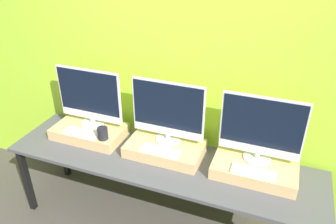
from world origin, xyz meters
TOP-DOWN VIEW (x-y plane):
  - wall_back at (0.00, 0.72)m, footprint 8.00×0.04m
  - workbench at (0.00, 0.33)m, footprint 2.54×0.65m
  - wooden_riser_left at (-0.72, 0.41)m, footprint 0.61×0.36m
  - monitor_left at (-0.72, 0.48)m, footprint 0.59×0.21m
  - keyboard_left at (-0.72, 0.30)m, footprint 0.31×0.11m
  - mug at (-0.50, 0.30)m, footprint 0.09×0.09m
  - wooden_riser_center at (0.00, 0.41)m, footprint 0.61×0.36m
  - monitor_center at (0.00, 0.48)m, footprint 0.59×0.21m
  - keyboard_center at (0.00, 0.30)m, footprint 0.31×0.11m
  - wooden_riser_right at (0.72, 0.41)m, footprint 0.61×0.36m
  - monitor_right at (0.72, 0.48)m, footprint 0.59×0.21m
  - keyboard_right at (0.72, 0.30)m, footprint 0.31×0.11m

SIDE VIEW (x-z plane):
  - workbench at x=0.00m, z-range 0.30..1.01m
  - wooden_riser_left at x=-0.72m, z-range 0.71..0.81m
  - wooden_riser_center at x=0.00m, z-range 0.71..0.81m
  - wooden_riser_right at x=0.72m, z-range 0.71..0.81m
  - keyboard_left at x=-0.72m, z-range 0.81..0.82m
  - keyboard_center at x=0.00m, z-range 0.81..0.82m
  - keyboard_right at x=0.72m, z-range 0.81..0.82m
  - mug at x=-0.50m, z-range 0.81..0.91m
  - monitor_left at x=-0.72m, z-range 0.81..1.33m
  - monitor_center at x=0.00m, z-range 0.81..1.33m
  - monitor_right at x=0.72m, z-range 0.81..1.33m
  - wall_back at x=0.00m, z-range 0.00..2.60m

